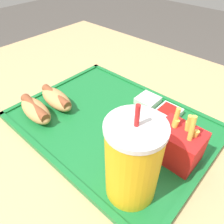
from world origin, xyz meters
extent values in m
cube|color=tan|center=(0.00, 0.00, 0.36)|extent=(1.22, 1.03, 0.72)
cube|color=#197233|center=(-0.03, -0.02, 0.73)|extent=(0.46, 0.35, 0.01)
cube|color=#197233|center=(-0.03, -0.19, 0.73)|extent=(0.46, 0.01, 0.00)
cube|color=#197233|center=(-0.03, 0.14, 0.73)|extent=(0.46, 0.01, 0.00)
cube|color=#197233|center=(-0.26, -0.02, 0.73)|extent=(0.01, 0.35, 0.00)
cube|color=#197233|center=(0.19, -0.02, 0.73)|extent=(0.01, 0.35, 0.00)
cylinder|color=gold|center=(-0.18, 0.09, 0.81)|extent=(0.09, 0.09, 0.15)
cylinder|color=silver|center=(-0.18, 0.09, 0.89)|extent=(0.09, 0.09, 0.01)
cylinder|color=red|center=(-0.18, 0.09, 0.91)|extent=(0.01, 0.01, 0.03)
ellipsoid|color=tan|center=(0.12, 0.09, 0.75)|extent=(0.12, 0.06, 0.04)
cylinder|color=brown|center=(0.12, 0.09, 0.76)|extent=(0.11, 0.03, 0.02)
ellipsoid|color=tan|center=(0.12, 0.03, 0.75)|extent=(0.12, 0.06, 0.04)
cylinder|color=brown|center=(0.12, 0.03, 0.76)|extent=(0.11, 0.03, 0.02)
cube|color=red|center=(-0.20, -0.03, 0.77)|extent=(0.09, 0.07, 0.07)
cylinder|color=#E5C14C|center=(-0.22, -0.04, 0.79)|extent=(0.02, 0.01, 0.06)
cylinder|color=#E5C14C|center=(-0.22, -0.02, 0.81)|extent=(0.02, 0.02, 0.09)
cylinder|color=#E5C14C|center=(-0.18, -0.04, 0.81)|extent=(0.01, 0.02, 0.08)
cylinder|color=#E5C14C|center=(-0.21, -0.04, 0.80)|extent=(0.02, 0.02, 0.06)
cylinder|color=#E5C14C|center=(-0.18, -0.03, 0.80)|extent=(0.02, 0.02, 0.06)
cylinder|color=#E5C14C|center=(-0.21, -0.04, 0.80)|extent=(0.02, 0.01, 0.07)
cube|color=silver|center=(-0.05, -0.14, 0.74)|extent=(0.05, 0.05, 0.02)
cube|color=white|center=(-0.05, -0.14, 0.75)|extent=(0.04, 0.04, 0.00)
cube|color=silver|center=(-0.12, -0.14, 0.74)|extent=(0.05, 0.05, 0.02)
cube|color=#B21914|center=(-0.12, -0.14, 0.75)|extent=(0.04, 0.04, 0.00)
camera|label=1|loc=(-0.30, 0.27, 1.09)|focal=35.00mm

